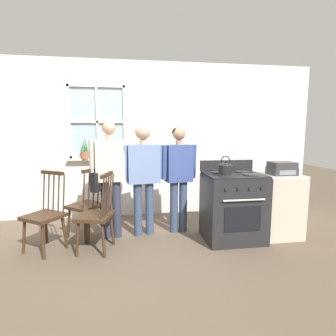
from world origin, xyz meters
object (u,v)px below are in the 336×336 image
Objects in this scene: kettle at (225,168)px; person_adult_right at (179,170)px; stove at (233,206)px; handbag at (98,181)px; side_counter at (279,205)px; chair_near_wall at (45,216)px; chair_center_cluster at (97,216)px; person_teen_center at (143,168)px; chair_by_window at (87,206)px; person_elderly_left at (110,169)px; potted_plant at (85,152)px; stereo at (282,168)px.

person_adult_right is at bearing 134.29° from kettle.
person_adult_right reaches higher than stove.
side_counter is at bearing -5.54° from handbag.
kettle is 0.80× the size of handbag.
stove is at bearing 33.87° from chair_near_wall.
chair_center_cluster is 0.51m from handbag.
stove is at bearing -7.90° from handbag.
handbag is at bearing 178.21° from person_teen_center.
handbag is 0.34× the size of side_counter.
chair_by_window is 1.00× the size of chair_center_cluster.
person_elderly_left is at bearing 172.68° from side_counter.
chair_by_window is 0.44m from handbag.
person_adult_right is 4.24× the size of potted_plant.
chair_near_wall is 2.71× the size of potted_plant.
person_adult_right is at bearing 127.18° from chair_center_cluster.
chair_center_cluster is at bearing -166.71° from person_adult_right.
chair_by_window is at bearing -81.34° from potted_plant.
person_elderly_left is 0.23m from handbag.
kettle reaches higher than chair_by_window.
person_adult_right is (0.98, 0.08, -0.04)m from person_elderly_left.
person_teen_center is 1.31m from potted_plant.
person_teen_center reaches higher than kettle.
stove is 3.53× the size of handbag.
stereo is (0.00, -0.02, 0.54)m from side_counter.
person_elderly_left is 2.39m from stereo.
stove is 1.20× the size of side_counter.
potted_plant is (-1.97, 1.37, 0.12)m from kettle.
chair_by_window and chair_center_cluster have the same top height.
handbag is at bearing 55.08° from chair_near_wall.
side_counter is (2.52, 0.10, -0.00)m from chair_center_cluster.
side_counter is (3.16, -0.00, -0.00)m from chair_near_wall.
stove is 4.39× the size of kettle.
potted_plant is at bearing 126.18° from person_teen_center.
side_counter is at bearing -23.46° from potted_plant.
potted_plant is (-0.32, 1.34, 0.70)m from chair_center_cluster.
side_counter is at bearing 0.77° from stove.
person_elderly_left is (0.79, 0.30, 0.53)m from chair_near_wall.
stereo is at bearing 33.72° from chair_near_wall.
stereo is (2.53, -0.27, 0.16)m from handbag.
chair_near_wall is at bearing 179.56° from stereo.
person_adult_right is (0.52, 0.05, -0.05)m from person_teen_center.
chair_near_wall is at bearing -12.06° from chair_by_window.
person_elderly_left is at bearing 54.89° from chair_near_wall.
stove is (2.46, -0.01, 0.02)m from chair_near_wall.
chair_near_wall and handbag have the same top height.
stereo is (1.38, -0.41, 0.05)m from person_adult_right.
stereo is at bearing 7.86° from kettle.
kettle is (2.29, -0.14, 0.57)m from chair_near_wall.
person_adult_right is 1.52m from side_counter.
chair_center_cluster is at bearing -178.09° from stereo.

